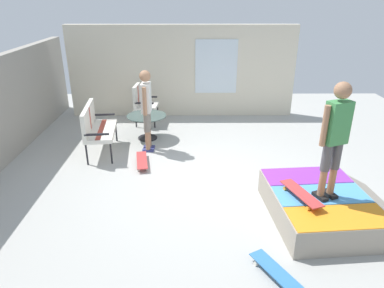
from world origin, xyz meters
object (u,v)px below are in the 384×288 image
(patio_table, at_px, (147,122))
(skateboard_by_bench, at_px, (142,160))
(patio_bench, at_px, (95,125))
(skate_ramp, at_px, (321,206))
(skateboard_on_ramp, at_px, (301,193))
(skateboard_spare, at_px, (276,272))
(patio_chair_near_house, at_px, (142,101))
(person_watching, at_px, (146,105))
(person_skater, at_px, (335,134))

(patio_table, distance_m, skateboard_by_bench, 1.40)
(patio_bench, relative_size, skateboard_by_bench, 1.58)
(skateboard_by_bench, bearing_deg, patio_table, 1.64)
(skate_ramp, relative_size, skateboard_by_bench, 2.50)
(skateboard_by_bench, bearing_deg, skateboard_on_ramp, -127.65)
(patio_table, distance_m, skateboard_spare, 4.85)
(skate_ramp, bearing_deg, patio_chair_near_house, 37.04)
(patio_table, height_order, skateboard_by_bench, patio_table)
(person_watching, height_order, skateboard_by_bench, person_watching)
(patio_table, distance_m, skateboard_on_ramp, 4.20)
(patio_chair_near_house, xyz_separation_m, skateboard_by_bench, (-2.38, -0.27, -0.53))
(patio_bench, distance_m, skateboard_on_ramp, 4.36)
(patio_chair_near_house, relative_size, skateboard_on_ramp, 1.24)
(patio_table, distance_m, person_skater, 4.50)
(patio_table, xyz_separation_m, skateboard_on_ramp, (-3.31, -2.57, 0.10))
(patio_chair_near_house, height_order, patio_table, patio_chair_near_house)
(patio_bench, height_order, patio_chair_near_house, same)
(patio_table, bearing_deg, skateboard_on_ramp, -142.17)
(skate_ramp, height_order, person_skater, person_skater)
(patio_bench, height_order, skateboard_by_bench, patio_bench)
(skateboard_on_ramp, bearing_deg, skate_ramp, -70.70)
(person_watching, xyz_separation_m, person_skater, (-2.61, -2.84, 0.39))
(patio_chair_near_house, bearing_deg, person_skater, -143.51)
(person_watching, bearing_deg, patio_bench, 96.53)
(skateboard_on_ramp, bearing_deg, skateboard_spare, 152.87)
(skate_ramp, xyz_separation_m, patio_chair_near_house, (4.20, 3.17, 0.40))
(skate_ramp, xyz_separation_m, skateboard_on_ramp, (-0.13, 0.37, 0.30))
(patio_bench, height_order, patio_table, patio_bench)
(patio_chair_near_house, height_order, person_watching, person_watching)
(patio_bench, relative_size, skateboard_on_ramp, 1.58)
(person_watching, height_order, skateboard_spare, person_watching)
(person_skater, distance_m, skateboard_spare, 1.97)
(skate_ramp, relative_size, patio_chair_near_house, 2.01)
(patio_chair_near_house, bearing_deg, patio_bench, 157.49)
(person_skater, bearing_deg, patio_table, 42.01)
(patio_table, distance_m, person_watching, 0.89)
(skateboard_by_bench, bearing_deg, patio_chair_near_house, 6.44)
(patio_chair_near_house, distance_m, person_watching, 1.75)
(patio_chair_near_house, relative_size, skateboard_spare, 1.28)
(person_skater, relative_size, skateboard_spare, 2.11)
(patio_chair_near_house, height_order, skateboard_on_ramp, patio_chair_near_house)
(patio_bench, distance_m, person_skater, 4.70)
(person_watching, height_order, skateboard_on_ramp, person_watching)
(person_skater, bearing_deg, skateboard_on_ramp, 97.78)
(skateboard_by_bench, relative_size, skateboard_spare, 1.03)
(patio_table, xyz_separation_m, skateboard_spare, (-4.40, -2.02, -0.32))
(skate_ramp, distance_m, patio_bench, 4.62)
(patio_bench, relative_size, skateboard_spare, 1.63)
(skateboard_by_bench, relative_size, skateboard_on_ramp, 1.00)
(person_skater, bearing_deg, patio_bench, 57.50)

